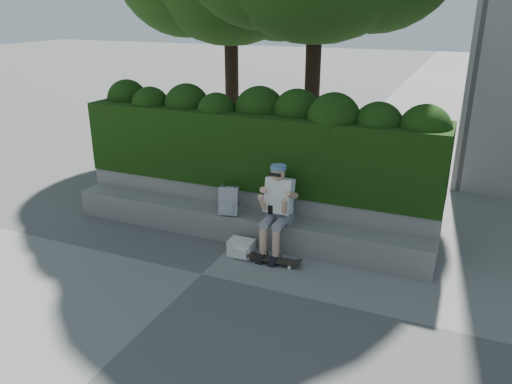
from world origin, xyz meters
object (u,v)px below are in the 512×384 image
at_px(backpack_plaid, 229,201).
at_px(backpack_ground, 241,248).
at_px(person, 277,206).
at_px(skateboard, 274,260).

bearing_deg(backpack_plaid, backpack_ground, -61.82).
xyz_separation_m(backpack_plaid, backpack_ground, (0.40, -0.40, -0.55)).
distance_m(person, backpack_ground, 0.84).
xyz_separation_m(person, backpack_ground, (-0.45, -0.32, -0.63)).
relative_size(skateboard, backpack_plaid, 1.63).
xyz_separation_m(skateboard, backpack_ground, (-0.56, 0.07, 0.06)).
bearing_deg(backpack_ground, backpack_plaid, 135.00).
bearing_deg(person, backpack_plaid, 174.52).
distance_m(backpack_plaid, backpack_ground, 0.79).
height_order(skateboard, backpack_ground, backpack_ground).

